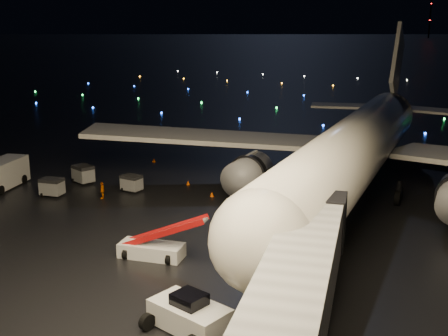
{
  "coord_description": "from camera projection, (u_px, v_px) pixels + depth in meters",
  "views": [
    {
      "loc": [
        24.25,
        -27.97,
        16.35
      ],
      "look_at": [
        4.9,
        12.0,
        5.0
      ],
      "focal_mm": 45.0,
      "sensor_mm": 36.0,
      "label": 1
    }
  ],
  "objects": [
    {
      "name": "lane_centre",
      "position": [
        316.0,
        227.0,
        46.69
      ],
      "size": [
        0.25,
        80.0,
        0.02
      ],
      "primitive_type": "cube",
      "color": "#D9B309",
      "rests_on": "ground"
    },
    {
      "name": "airliner",
      "position": [
        363.0,
        110.0,
        54.09
      ],
      "size": [
        60.72,
        57.87,
        16.68
      ],
      "primitive_type": null,
      "rotation": [
        0.0,
        0.0,
        0.03
      ],
      "color": "white",
      "rests_on": "ground"
    },
    {
      "name": "pushback_tug",
      "position": [
        190.0,
        311.0,
        30.82
      ],
      "size": [
        4.95,
        3.43,
        2.14
      ],
      "primitive_type": "cube",
      "rotation": [
        0.0,
        0.0,
        -0.26
      ],
      "color": "silver",
      "rests_on": "ground"
    },
    {
      "name": "belt_loader",
      "position": [
        151.0,
        235.0,
        40.31
      ],
      "size": [
        7.07,
        2.98,
        3.32
      ],
      "primitive_type": null,
      "rotation": [
        0.0,
        0.0,
        0.17
      ],
      "color": "silver",
      "rests_on": "ground"
    },
    {
      "name": "service_truck",
      "position": [
        2.0,
        174.0,
        57.69
      ],
      "size": [
        4.36,
        8.31,
        2.92
      ],
      "primitive_type": "cube",
      "rotation": [
        0.0,
        0.0,
        0.24
      ],
      "color": "silver",
      "rests_on": "ground"
    },
    {
      "name": "crew_c",
      "position": [
        102.0,
        190.0,
        54.22
      ],
      "size": [
        0.75,
        1.05,
        1.65
      ],
      "primitive_type": "imported",
      "rotation": [
        0.0,
        0.0,
        -1.16
      ],
      "color": "orange",
      "rests_on": "ground"
    },
    {
      "name": "safety_cone_0",
      "position": [
        212.0,
        194.0,
        54.99
      ],
      "size": [
        0.56,
        0.56,
        0.49
      ],
      "primitive_type": "cone",
      "rotation": [
        0.0,
        0.0,
        0.38
      ],
      "color": "#FB5200",
      "rests_on": "ground"
    },
    {
      "name": "safety_cone_1",
      "position": [
        242.0,
        177.0,
        61.44
      ],
      "size": [
        0.51,
        0.51,
        0.44
      ],
      "primitive_type": "cone",
      "rotation": [
        0.0,
        0.0,
        -0.4
      ],
      "color": "#FB5200",
      "rests_on": "ground"
    },
    {
      "name": "safety_cone_2",
      "position": [
        188.0,
        183.0,
        59.04
      ],
      "size": [
        0.51,
        0.51,
        0.45
      ],
      "primitive_type": "cone",
      "rotation": [
        0.0,
        0.0,
        0.35
      ],
      "color": "#FB5200",
      "rests_on": "ground"
    },
    {
      "name": "safety_cone_3",
      "position": [
        154.0,
        160.0,
        68.76
      ],
      "size": [
        0.47,
        0.47,
        0.5
      ],
      "primitive_type": "cone",
      "rotation": [
        0.0,
        0.0,
        -0.06
      ],
      "color": "#FB5200",
      "rests_on": "ground"
    },
    {
      "name": "radio_mast",
      "position": [
        431.0,
        12.0,
        701.39
      ],
      "size": [
        1.8,
        1.8,
        64.0
      ],
      "primitive_type": "cylinder",
      "color": "black",
      "rests_on": "ground"
    },
    {
      "name": "taxiway_lights",
      "position": [
        380.0,
        96.0,
        131.07
      ],
      "size": [
        164.0,
        92.0,
        0.36
      ],
      "primitive_type": null,
      "color": "black",
      "rests_on": "ground"
    },
    {
      "name": "baggage_cart_0",
      "position": [
        132.0,
        183.0,
        56.61
      ],
      "size": [
        2.07,
        1.55,
        1.65
      ],
      "primitive_type": "cube",
      "rotation": [
        0.0,
        0.0,
        -0.1
      ],
      "color": "gray",
      "rests_on": "ground"
    },
    {
      "name": "baggage_cart_1",
      "position": [
        83.0,
        174.0,
        59.59
      ],
      "size": [
        2.64,
        2.25,
        1.9
      ],
      "primitive_type": "cube",
      "rotation": [
        0.0,
        0.0,
        -0.36
      ],
      "color": "gray",
      "rests_on": "ground"
    },
    {
      "name": "baggage_cart_2",
      "position": [
        52.0,
        187.0,
        55.03
      ],
      "size": [
        2.31,
        1.8,
        1.78
      ],
      "primitive_type": "cube",
      "rotation": [
        0.0,
        0.0,
        0.17
      ],
      "color": "gray",
      "rests_on": "ground"
    }
  ]
}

